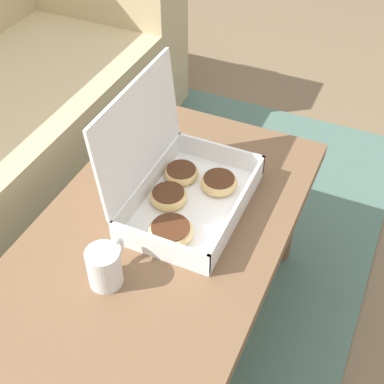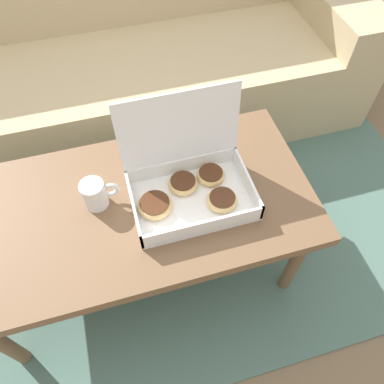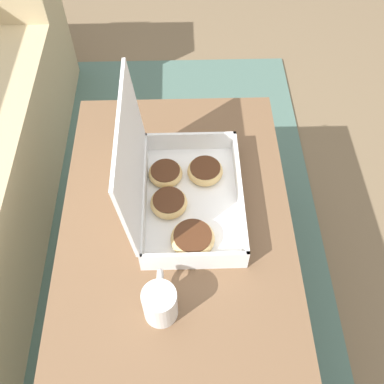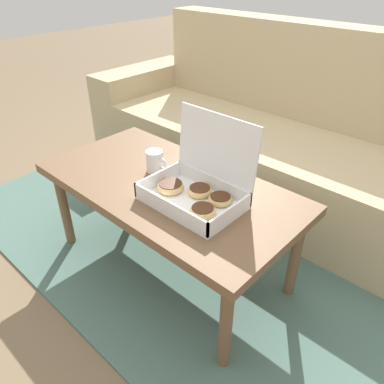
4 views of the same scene
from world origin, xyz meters
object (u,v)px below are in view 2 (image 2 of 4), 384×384
couch (102,67)px  coffee_table (137,212)px  pastry_box (188,182)px  coffee_mug (95,194)px

couch → coffee_table: bearing=-90.0°
pastry_box → coffee_mug: 0.28m
couch → pastry_box: 0.95m
couch → pastry_box: bearing=-79.5°
couch → coffee_mug: couch is taller
couch → pastry_box: (0.17, -0.91, 0.20)m
coffee_table → coffee_mug: size_ratio=9.79×
coffee_table → coffee_mug: coffee_mug is taller
couch → pastry_box: couch is taller
pastry_box → couch: bearing=100.5°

